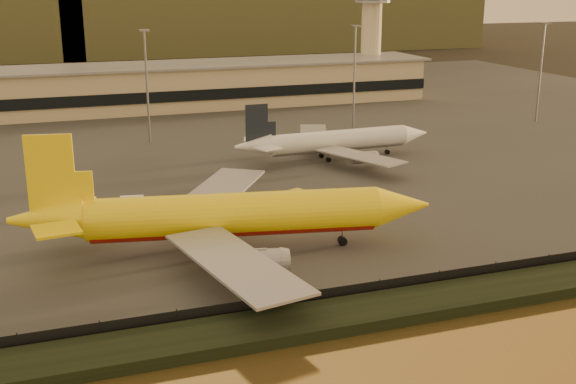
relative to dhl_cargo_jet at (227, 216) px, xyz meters
The scene contains 11 objects.
ground 14.34m from the dhl_cargo_jet, 35.02° to the right, with size 900.00×900.00×0.00m, color black.
embankment 27.34m from the dhl_cargo_jet, 66.13° to the right, with size 320.00×7.00×1.40m, color black.
tarmac 88.19m from the dhl_cargo_jet, 82.88° to the left, with size 320.00×220.00×0.20m, color #2D2D2D.
perimeter_fence 23.69m from the dhl_cargo_jet, 62.15° to the right, with size 300.00×0.05×2.20m, color black.
terminal_building 117.97m from the dhl_cargo_jet, 91.76° to the left, with size 202.00×25.00×12.60m.
control_tower 148.43m from the dhl_cargo_jet, 56.74° to the left, with size 11.20×11.20×35.50m.
apron_light_masts 72.91m from the dhl_cargo_jet, 68.96° to the left, with size 152.20×12.20×25.40m.
dhl_cargo_jet is the anchor object (origin of this frame).
white_narrowbody_jet 56.15m from the dhl_cargo_jet, 51.63° to the left, with size 43.54×42.58×12.53m.
gse_vehicle_yellow 24.47m from the dhl_cargo_jet, 48.57° to the left, with size 4.42×1.99×1.99m, color yellow.
gse_vehicle_white 27.10m from the dhl_cargo_jet, 111.13° to the left, with size 3.77×1.70×1.70m, color white.
Camera 1 is at (-34.16, -82.86, 36.31)m, focal length 45.00 mm.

